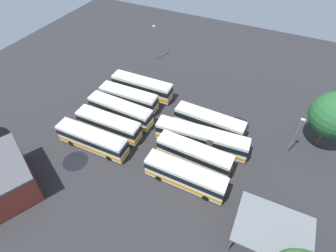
# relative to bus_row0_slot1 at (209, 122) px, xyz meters

# --- Properties ---
(ground_plane) EXTENTS (93.74, 93.74, 0.00)m
(ground_plane) POSITION_rel_bus_row0_slot1_xyz_m (7.36, 3.86, -1.84)
(ground_plane) COLOR #28282B
(bus_row0_slot1) EXTENTS (11.69, 2.95, 3.48)m
(bus_row0_slot1) POSITION_rel_bus_row0_slot1_xyz_m (0.00, 0.00, 0.00)
(bus_row0_slot1) COLOR silver
(bus_row0_slot1) RESTS_ON ground_plane
(bus_row0_slot2) EXTENTS (14.58, 3.64, 3.48)m
(bus_row0_slot2) POSITION_rel_bus_row0_slot1_xyz_m (-0.12, 3.83, 0.00)
(bus_row0_slot2) COLOR silver
(bus_row0_slot2) RESTS_ON ground_plane
(bus_row0_slot3) EXTENTS (11.32, 2.87, 3.48)m
(bus_row0_slot3) POSITION_rel_bus_row0_slot1_xyz_m (-0.24, 7.32, -0.00)
(bus_row0_slot3) COLOR silver
(bus_row0_slot3) RESTS_ON ground_plane
(bus_row0_slot4) EXTENTS (11.43, 2.63, 3.48)m
(bus_row0_slot4) POSITION_rel_bus_row0_slot1_xyz_m (-0.51, 11.27, -0.00)
(bus_row0_slot4) COLOR silver
(bus_row0_slot4) RESTS_ON ground_plane
(bus_row1_slot0) EXTENTS (11.97, 2.81, 3.48)m
(bus_row1_slot0) POSITION_rel_bus_row0_slot1_xyz_m (14.77, -3.64, 0.00)
(bus_row1_slot0) COLOR silver
(bus_row1_slot0) RESTS_ON ground_plane
(bus_row1_slot1) EXTENTS (10.94, 2.79, 3.48)m
(bus_row1_slot1) POSITION_rel_bus_row0_slot1_xyz_m (15.24, 0.37, -0.00)
(bus_row1_slot1) COLOR silver
(bus_row1_slot1) RESTS_ON ground_plane
(bus_row1_slot2) EXTENTS (11.87, 2.88, 3.48)m
(bus_row1_slot2) POSITION_rel_bus_row0_slot1_xyz_m (14.74, 3.90, 0.00)
(bus_row1_slot2) COLOR silver
(bus_row1_slot2) RESTS_ON ground_plane
(bus_row1_slot3) EXTENTS (11.07, 2.71, 3.48)m
(bus_row1_slot3) POSITION_rel_bus_row0_slot1_xyz_m (14.59, 7.61, -0.00)
(bus_row1_slot3) COLOR silver
(bus_row1_slot3) RESTS_ON ground_plane
(bus_row1_slot4) EXTENTS (11.69, 2.74, 3.48)m
(bus_row1_slot4) POSITION_rel_bus_row0_slot1_xyz_m (14.98, 11.43, 0.00)
(bus_row1_slot4) COLOR silver
(bus_row1_slot4) RESTS_ON ground_plane
(maintenance_shelter) EXTENTS (8.35, 6.48, 3.74)m
(maintenance_shelter) POSITION_rel_bus_row0_slot1_xyz_m (-12.36, 14.56, 1.71)
(maintenance_shelter) COLOR slate
(maintenance_shelter) RESTS_ON ground_plane
(lamp_post_by_building) EXTENTS (0.56, 0.28, 7.39)m
(lamp_post_by_building) POSITION_rel_bus_row0_slot1_xyz_m (-12.64, -0.48, 2.27)
(lamp_post_by_building) COLOR slate
(lamp_post_by_building) RESTS_ON ground_plane
(lamp_post_near_entrance) EXTENTS (0.56, 0.28, 7.95)m
(lamp_post_near_entrance) POSITION_rel_bus_row0_slot1_xyz_m (18.52, -16.05, 2.55)
(lamp_post_near_entrance) COLOR slate
(lamp_post_near_entrance) RESTS_ON ground_plane
(tree_east_edge) EXTENTS (6.77, 6.77, 9.87)m
(tree_east_edge) POSITION_rel_bus_row0_slot1_xyz_m (-16.72, -4.48, 4.63)
(tree_east_edge) COLOR brown
(tree_east_edge) RESTS_ON ground_plane
(puddle_centre_drain) EXTENTS (4.03, 4.03, 0.01)m
(puddle_centre_drain) POSITION_rel_bus_row0_slot1_xyz_m (-4.18, -3.38, -1.83)
(puddle_centre_drain) COLOR black
(puddle_centre_drain) RESTS_ON ground_plane
(puddle_back_corner) EXTENTS (3.80, 3.80, 0.01)m
(puddle_back_corner) POSITION_rel_bus_row0_slot1_xyz_m (15.96, 14.93, -1.83)
(puddle_back_corner) COLOR black
(puddle_back_corner) RESTS_ON ground_plane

